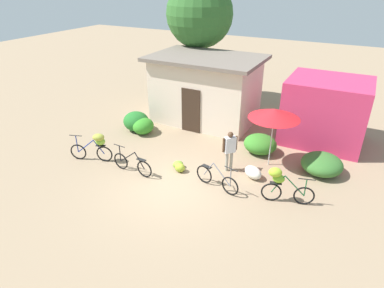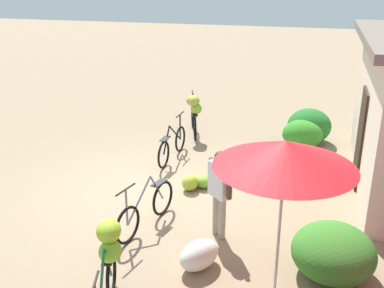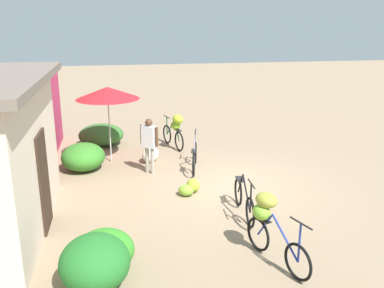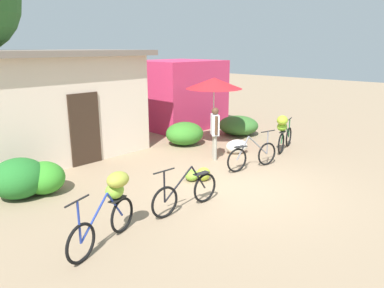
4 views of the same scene
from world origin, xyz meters
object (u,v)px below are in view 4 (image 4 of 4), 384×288
bicycle_near_pile (186,193)px  bicycle_by_shop (283,130)px  building_low (57,103)px  person_vendor (215,128)px  bicycle_center_loaded (252,156)px  bicycle_leftmost (111,200)px  produce_sack (237,147)px  shop_pink (178,94)px  market_umbrella (214,83)px  banana_pile_on_ground (198,175)px

bicycle_near_pile → bicycle_by_shop: size_ratio=1.09×
building_low → person_vendor: (2.79, -3.84, -0.64)m
bicycle_center_loaded → person_vendor: bearing=93.7°
bicycle_leftmost → person_vendor: bearing=19.9°
produce_sack → person_vendor: 1.20m
shop_pink → bicycle_center_loaded: shop_pink is taller
market_umbrella → produce_sack: (-0.23, -1.16, -1.85)m
market_umbrella → bicycle_by_shop: bearing=-65.9°
bicycle_center_loaded → banana_pile_on_ground: size_ratio=2.60×
produce_sack → banana_pile_on_ground: bearing=-164.0°
banana_pile_on_ground → building_low: bearing=104.2°
bicycle_near_pile → banana_pile_on_ground: (1.39, 0.94, -0.20)m
building_low → market_umbrella: bearing=-34.9°
market_umbrella → person_vendor: (-1.19, -1.06, -1.13)m
shop_pink → bicycle_by_shop: (-0.46, -5.18, -0.63)m
market_umbrella → bicycle_center_loaded: (-1.11, -2.33, -1.71)m
bicycle_by_shop → person_vendor: person_vendor is taller
shop_pink → bicycle_by_shop: shop_pink is taller
bicycle_by_shop → building_low: bearing=135.3°
banana_pile_on_ground → produce_sack: size_ratio=0.93×
building_low → produce_sack: bearing=-46.4°
building_low → banana_pile_on_ground: building_low is taller
building_low → person_vendor: bearing=-54.0°
bicycle_by_shop → produce_sack: size_ratio=2.26×
market_umbrella → bicycle_leftmost: bearing=-154.8°
person_vendor → bicycle_near_pile: bearing=-149.4°
bicycle_center_loaded → bicycle_by_shop: 2.08m
bicycle_by_shop → produce_sack: 1.55m
bicycle_by_shop → banana_pile_on_ground: (-3.73, 0.18, -0.56)m
shop_pink → bicycle_near_pile: size_ratio=1.85×
building_low → produce_sack: size_ratio=7.25×
shop_pink → bicycle_near_pile: shop_pink is taller
bicycle_leftmost → bicycle_near_pile: size_ratio=0.94×
bicycle_center_loaded → produce_sack: 1.47m
banana_pile_on_ground → produce_sack: bearing=16.0°
bicycle_leftmost → banana_pile_on_ground: bearing=15.8°
building_low → banana_pile_on_ground: bearing=-75.8°
bicycle_leftmost → produce_sack: size_ratio=2.32×
shop_pink → bicycle_center_loaded: bearing=-114.6°
bicycle_by_shop → bicycle_leftmost: bearing=-174.2°
bicycle_leftmost → banana_pile_on_ground: (3.08, 0.87, -0.56)m
bicycle_leftmost → produce_sack: 5.90m
market_umbrella → shop_pink: bearing=65.9°
banana_pile_on_ground → bicycle_near_pile: bearing=-145.8°
building_low → banana_pile_on_ground: 5.03m
shop_pink → bicycle_center_loaded: size_ratio=1.89×
building_low → bicycle_center_loaded: bearing=-60.6°
market_umbrella → bicycle_center_loaded: size_ratio=1.33×
bicycle_leftmost → bicycle_center_loaded: bearing=5.2°
shop_pink → bicycle_center_loaded: (-2.49, -5.44, -0.98)m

